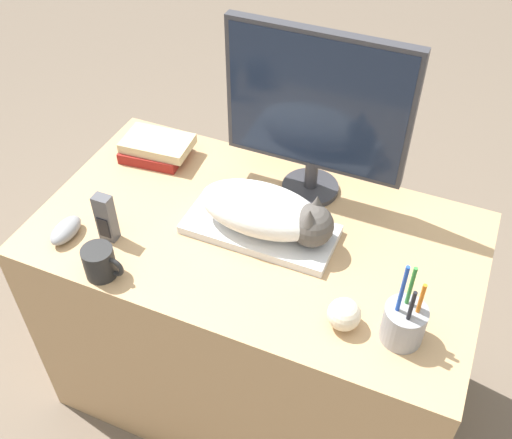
{
  "coord_description": "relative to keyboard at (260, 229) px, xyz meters",
  "views": [
    {
      "loc": [
        0.44,
        -0.69,
        1.84
      ],
      "look_at": [
        0.0,
        0.32,
        0.8
      ],
      "focal_mm": 42.0,
      "sensor_mm": 36.0,
      "label": 1
    }
  ],
  "objects": [
    {
      "name": "coffee_mug",
      "position": [
        -0.3,
        -0.28,
        0.03
      ],
      "size": [
        0.11,
        0.08,
        0.08
      ],
      "color": "black",
      "rests_on": "desk"
    },
    {
      "name": "phone",
      "position": [
        -0.35,
        -0.17,
        0.06
      ],
      "size": [
        0.05,
        0.03,
        0.14
      ],
      "color": "#4C4C51",
      "rests_on": "desk"
    },
    {
      "name": "cat",
      "position": [
        0.03,
        0.0,
        0.07
      ],
      "size": [
        0.36,
        0.17,
        0.13
      ],
      "color": "white",
      "rests_on": "keyboard"
    },
    {
      "name": "monitor",
      "position": [
        0.06,
        0.21,
        0.26
      ],
      "size": [
        0.49,
        0.16,
        0.48
      ],
      "color": "#333338",
      "rests_on": "desk"
    },
    {
      "name": "baseball",
      "position": [
        0.29,
        -0.2,
        0.03
      ],
      "size": [
        0.08,
        0.08,
        0.08
      ],
      "color": "beige",
      "rests_on": "desk"
    },
    {
      "name": "desk",
      "position": [
        -0.01,
        -0.0,
        -0.38
      ],
      "size": [
        1.17,
        0.66,
        0.74
      ],
      "color": "tan",
      "rests_on": "ground_plane"
    },
    {
      "name": "pen_cup",
      "position": [
        0.41,
        -0.18,
        0.04
      ],
      "size": [
        0.09,
        0.09,
        0.23
      ],
      "color": "#939399",
      "rests_on": "desk"
    },
    {
      "name": "keyboard",
      "position": [
        0.0,
        0.0,
        0.0
      ],
      "size": [
        0.4,
        0.18,
        0.02
      ],
      "color": "silver",
      "rests_on": "desk"
    },
    {
      "name": "book_stack",
      "position": [
        -0.41,
        0.18,
        0.02
      ],
      "size": [
        0.21,
        0.15,
        0.06
      ],
      "color": "maroon",
      "rests_on": "desk"
    },
    {
      "name": "computer_mouse",
      "position": [
        -0.46,
        -0.21,
        0.01
      ],
      "size": [
        0.06,
        0.11,
        0.04
      ],
      "color": "gray",
      "rests_on": "desk"
    }
  ]
}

